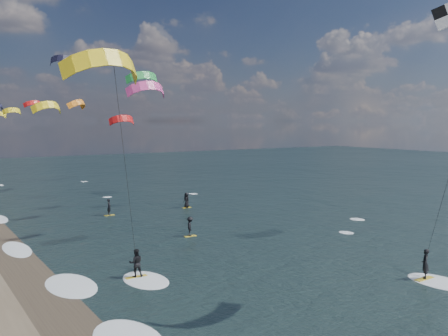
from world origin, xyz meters
TOP-DOWN VIEW (x-y plane):
  - ground at (0.00, 0.00)m, footprint 260.00×260.00m
  - wet_sand_strip at (-12.00, 10.00)m, footprint 3.00×240.00m
  - kitesurfer_near_b at (-8.67, 9.95)m, footprint 7.21×8.55m
  - far_kitesurfers at (4.02, 29.25)m, footprint 10.29×14.19m
  - bg_kite_field at (-0.52, 54.57)m, footprint 12.57×70.78m
  - shoreline_surf at (-10.80, 14.75)m, footprint 2.40×79.40m

SIDE VIEW (x-z plane):
  - ground at x=0.00m, z-range 0.00..0.00m
  - shoreline_surf at x=-10.80m, z-range -0.06..0.06m
  - wet_sand_strip at x=-12.00m, z-range 0.00..0.01m
  - far_kitesurfers at x=4.02m, z-range -0.01..1.78m
  - kitesurfer_near_b at x=-8.67m, z-range 2.24..16.34m
  - bg_kite_field at x=-0.52m, z-range 8.99..17.50m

